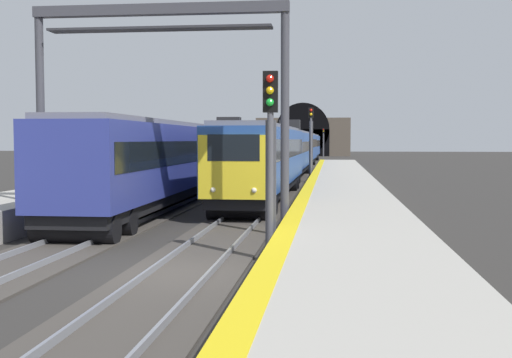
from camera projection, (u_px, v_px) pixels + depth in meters
name	position (u px, v px, depth m)	size (l,w,h in m)	color
ground_plane	(183.00, 275.00, 15.43)	(320.00, 320.00, 0.00)	#302D2B
platform_right	(355.00, 257.00, 14.93)	(112.00, 3.73, 1.02)	#ADA89E
platform_right_edge_strip	(284.00, 234.00, 15.09)	(112.00, 0.50, 0.01)	yellow
track_main_line	(182.00, 273.00, 15.43)	(160.00, 2.83, 0.21)	#423D38
track_adjacent_line	(7.00, 269.00, 15.94)	(160.00, 2.88, 0.21)	#423D38
train_main_approaching	(296.00, 149.00, 63.69)	(80.21, 3.03, 4.83)	#264C99
train_adjacent_platform	(202.00, 155.00, 39.49)	(41.66, 3.07, 4.91)	navy
railway_signal_near	(270.00, 147.00, 16.76)	(0.39, 0.38, 4.95)	#4C4C54
railway_signal_mid	(311.00, 139.00, 48.08)	(0.39, 0.38, 5.56)	#4C4C54
railway_signal_far	(323.00, 141.00, 113.15)	(0.39, 0.38, 5.14)	#4C4C54
overhead_signal_gantry	(160.00, 63.00, 21.51)	(0.70, 8.59, 7.65)	#3F3F47
tunnel_portal	(303.00, 137.00, 125.88)	(2.33, 18.16, 10.24)	#51473D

